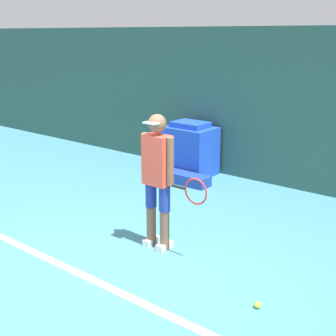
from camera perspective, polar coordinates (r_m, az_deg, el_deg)
The scene contains 7 objects.
ground_plane at distance 5.36m, azimuth -8.11°, elevation -12.92°, with size 24.00×24.00×0.00m, color teal.
back_wall at distance 8.24m, azimuth 13.59°, elevation 7.05°, with size 24.00×0.10×2.70m.
court_baseline at distance 5.29m, azimuth -9.16°, elevation -13.36°, with size 21.60×0.10×0.01m.
tennis_player at distance 5.63m, azimuth -1.18°, elevation -0.94°, with size 0.97×0.28×1.68m.
tennis_ball at distance 4.84m, azimuth 10.87°, elevation -16.08°, with size 0.07×0.07×0.07m.
covered_chair at distance 8.83m, azimuth 2.70°, elevation 2.29°, with size 0.91×0.69×1.00m.
equipment_bag at distance 8.33m, azimuth 2.22°, elevation -1.30°, with size 0.89×0.31×0.19m.
Camera 1 is at (3.49, -3.14, 2.59)m, focal length 50.00 mm.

